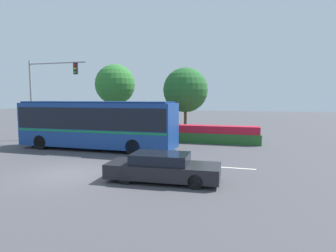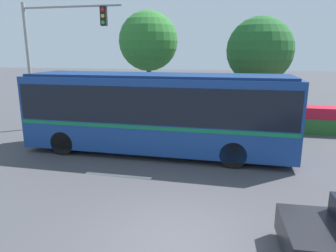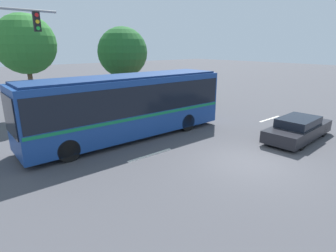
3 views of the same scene
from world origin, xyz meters
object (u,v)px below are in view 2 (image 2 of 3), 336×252
at_px(city_bus, 156,109).
at_px(traffic_light_pole, 50,47).
at_px(street_tree_centre, 260,51).
at_px(street_tree_left, 148,41).

height_order(city_bus, traffic_light_pole, traffic_light_pole).
bearing_deg(street_tree_centre, city_bus, -120.07).
relative_size(city_bus, street_tree_centre, 1.77).
bearing_deg(street_tree_left, traffic_light_pole, -124.30).
bearing_deg(city_bus, street_tree_centre, -119.45).
distance_m(street_tree_left, street_tree_centre, 7.17).
distance_m(city_bus, street_tree_centre, 9.36).
bearing_deg(traffic_light_pole, street_tree_centre, 25.45).
bearing_deg(street_tree_centre, street_tree_left, 177.32).
distance_m(traffic_light_pole, street_tree_centre, 12.08).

